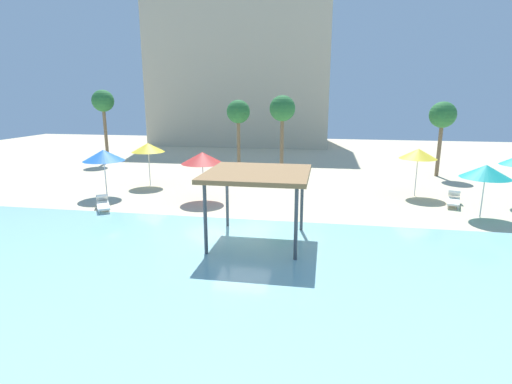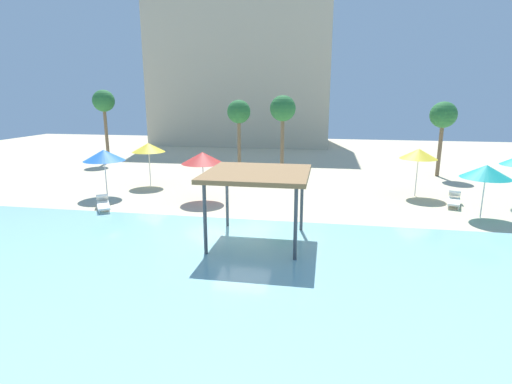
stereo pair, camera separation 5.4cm
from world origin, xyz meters
name	(u,v)px [view 2 (the right image)]	position (x,y,z in m)	size (l,w,h in m)	color
ground_plane	(242,230)	(0.00, 0.00, 0.00)	(80.00, 80.00, 0.00)	beige
lagoon_water	(209,281)	(0.00, -5.25, 0.02)	(44.00, 13.50, 0.04)	#8CC6CC
shade_pavilion	(257,176)	(0.93, -1.35, 2.78)	(4.09, 4.09, 2.97)	#42474C
beach_umbrella_blue_1	(104,155)	(-9.35, 4.76, 2.47)	(2.41, 2.41, 2.80)	silver
beach_umbrella_yellow_2	(148,148)	(-8.02, 7.99, 2.55)	(2.17, 2.17, 2.85)	silver
beach_umbrella_teal_3	(486,172)	(11.27, 3.92, 2.32)	(2.34, 2.34, 2.65)	silver
beach_umbrella_red_4	(203,158)	(-3.31, 4.86, 2.46)	(2.41, 2.41, 2.80)	silver
beach_umbrella_yellow_5	(419,154)	(8.97, 8.01, 2.56)	(2.17, 2.17, 2.86)	silver
lounge_chair_0	(454,200)	(10.64, 6.11, 0.33)	(1.12, 1.99, 0.74)	white
lounge_chair_1	(103,203)	(-7.97, 1.98, 0.33)	(1.54, 1.92, 0.74)	white
palm_tree_0	(443,116)	(11.86, 14.72, 4.43)	(1.90, 1.90, 5.49)	brown
palm_tree_1	(104,103)	(-15.89, 16.37, 5.29)	(1.90, 1.90, 6.40)	brown
palm_tree_2	(283,110)	(0.30, 13.11, 4.85)	(1.90, 1.90, 5.93)	brown
palm_tree_3	(239,113)	(-3.57, 15.64, 4.51)	(1.90, 1.90, 5.57)	brown
hotel_block_0	(243,66)	(-6.94, 33.40, 9.41)	(21.25, 10.25, 18.82)	beige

